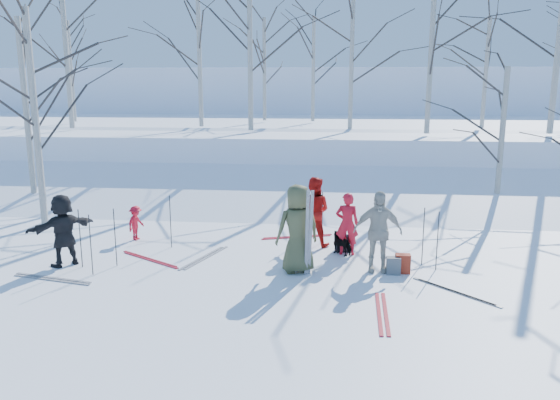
# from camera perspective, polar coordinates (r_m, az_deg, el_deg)

# --- Properties ---
(ground) EXTENTS (120.00, 120.00, 0.00)m
(ground) POSITION_cam_1_polar(r_m,az_deg,el_deg) (12.14, -0.72, -7.51)
(ground) COLOR white
(ground) RESTS_ON ground
(snow_ramp) EXTENTS (70.00, 9.49, 4.12)m
(snow_ramp) POSITION_cam_1_polar(r_m,az_deg,el_deg) (18.82, 1.68, 0.10)
(snow_ramp) COLOR white
(snow_ramp) RESTS_ON ground
(snow_plateau) EXTENTS (70.00, 18.00, 2.20)m
(snow_plateau) POSITION_cam_1_polar(r_m,az_deg,el_deg) (28.55, 3.14, 5.97)
(snow_plateau) COLOR white
(snow_plateau) RESTS_ON ground
(far_hill) EXTENTS (90.00, 30.00, 6.00)m
(far_hill) POSITION_cam_1_polar(r_m,az_deg,el_deg) (49.41, 4.31, 9.75)
(far_hill) COLOR white
(far_hill) RESTS_ON ground
(skier_olive_center) EXTENTS (1.12, 0.94, 1.96)m
(skier_olive_center) POSITION_cam_1_polar(r_m,az_deg,el_deg) (11.86, 1.87, -3.03)
(skier_olive_center) COLOR #45492B
(skier_olive_center) RESTS_ON ground
(skier_red_north) EXTENTS (0.58, 0.40, 1.53)m
(skier_red_north) POSITION_cam_1_polar(r_m,az_deg,el_deg) (13.22, 7.03, -2.49)
(skier_red_north) COLOR red
(skier_red_north) RESTS_ON ground
(skier_redor_behind) EXTENTS (0.99, 0.84, 1.77)m
(skier_redor_behind) POSITION_cam_1_polar(r_m,az_deg,el_deg) (13.85, 3.54, -1.21)
(skier_redor_behind) COLOR red
(skier_redor_behind) RESTS_ON ground
(skier_red_seated) EXTENTS (0.49, 0.66, 0.92)m
(skier_red_seated) POSITION_cam_1_polar(r_m,az_deg,el_deg) (14.90, -14.82, -2.33)
(skier_red_seated) COLOR red
(skier_red_seated) RESTS_ON ground
(skier_cream_east) EXTENTS (1.06, 0.45, 1.81)m
(skier_cream_east) POSITION_cam_1_polar(r_m,az_deg,el_deg) (12.12, 10.18, -3.26)
(skier_cream_east) COLOR beige
(skier_cream_east) RESTS_ON ground
(skier_grey_west) EXTENTS (1.38, 1.48, 1.66)m
(skier_grey_west) POSITION_cam_1_polar(r_m,az_deg,el_deg) (13.27, -21.73, -2.93)
(skier_grey_west) COLOR black
(skier_grey_west) RESTS_ON ground
(dog) EXTENTS (0.67, 0.63, 0.54)m
(dog) POSITION_cam_1_polar(r_m,az_deg,el_deg) (13.34, 6.55, -4.55)
(dog) COLOR black
(dog) RESTS_ON ground
(upright_ski_left) EXTENTS (0.11, 0.17, 1.90)m
(upright_ski_left) POSITION_cam_1_polar(r_m,az_deg,el_deg) (11.63, 2.84, -3.50)
(upright_ski_left) COLOR silver
(upright_ski_left) RESTS_ON ground
(upright_ski_right) EXTENTS (0.15, 0.23, 1.89)m
(upright_ski_right) POSITION_cam_1_polar(r_m,az_deg,el_deg) (11.65, 3.20, -3.47)
(upright_ski_right) COLOR silver
(upright_ski_right) RESTS_ON ground
(ski_pair_a) EXTENTS (2.10, 2.10, 0.02)m
(ski_pair_a) POSITION_cam_1_polar(r_m,az_deg,el_deg) (11.55, 17.83, -9.12)
(ski_pair_a) COLOR silver
(ski_pair_a) RESTS_ON ground
(ski_pair_b) EXTENTS (0.32, 1.91, 0.02)m
(ski_pair_b) POSITION_cam_1_polar(r_m,az_deg,el_deg) (10.25, 10.65, -11.51)
(ski_pair_b) COLOR maroon
(ski_pair_b) RESTS_ON ground
(ski_pair_c) EXTENTS (1.34, 2.02, 0.02)m
(ski_pair_c) POSITION_cam_1_polar(r_m,az_deg,el_deg) (13.16, -7.91, -5.99)
(ski_pair_c) COLOR silver
(ski_pair_c) RESTS_ON ground
(ski_pair_d) EXTENTS (0.98, 1.98, 0.02)m
(ski_pair_d) POSITION_cam_1_polar(r_m,az_deg,el_deg) (12.65, -22.70, -7.61)
(ski_pair_d) COLOR silver
(ski_pair_d) RESTS_ON ground
(ski_pair_e) EXTENTS (1.27, 2.01, 0.02)m
(ski_pair_e) POSITION_cam_1_polar(r_m,az_deg,el_deg) (14.76, 1.80, -3.86)
(ski_pair_e) COLOR maroon
(ski_pair_e) RESTS_ON ground
(ski_pair_f) EXTENTS (1.92, 2.08, 0.02)m
(ski_pair_f) POSITION_cam_1_polar(r_m,az_deg,el_deg) (13.28, -13.45, -6.06)
(ski_pair_f) COLOR maroon
(ski_pair_f) RESTS_ON ground
(ski_pole_a) EXTENTS (0.02, 0.02, 1.34)m
(ski_pole_a) POSITION_cam_1_polar(r_m,az_deg,el_deg) (12.45, -19.16, -4.46)
(ski_pole_a) COLOR black
(ski_pole_a) RESTS_ON ground
(ski_pole_b) EXTENTS (0.02, 0.02, 1.34)m
(ski_pole_b) POSITION_cam_1_polar(r_m,az_deg,el_deg) (13.03, -20.14, -3.80)
(ski_pole_b) COLOR black
(ski_pole_b) RESTS_ON ground
(ski_pole_c) EXTENTS (0.02, 0.02, 1.34)m
(ski_pole_c) POSITION_cam_1_polar(r_m,az_deg,el_deg) (12.81, 14.73, -3.72)
(ski_pole_c) COLOR black
(ski_pole_c) RESTS_ON ground
(ski_pole_d) EXTENTS (0.02, 0.02, 1.34)m
(ski_pole_d) POSITION_cam_1_polar(r_m,az_deg,el_deg) (14.13, 2.26, -1.83)
(ski_pole_d) COLOR black
(ski_pole_d) RESTS_ON ground
(ski_pole_e) EXTENTS (0.02, 0.02, 1.34)m
(ski_pole_e) POSITION_cam_1_polar(r_m,az_deg,el_deg) (12.86, -16.85, -3.77)
(ski_pole_e) COLOR black
(ski_pole_e) RESTS_ON ground
(ski_pole_f) EXTENTS (0.02, 0.02, 1.34)m
(ski_pole_f) POSITION_cam_1_polar(r_m,az_deg,el_deg) (13.96, -11.37, -2.24)
(ski_pole_f) COLOR black
(ski_pole_f) RESTS_ON ground
(ski_pole_g) EXTENTS (0.02, 0.02, 1.34)m
(ski_pole_g) POSITION_cam_1_polar(r_m,az_deg,el_deg) (12.54, 16.12, -4.14)
(ski_pole_g) COLOR black
(ski_pole_g) RESTS_ON ground
(ski_pole_h) EXTENTS (0.02, 0.02, 1.34)m
(ski_pole_h) POSITION_cam_1_polar(r_m,az_deg,el_deg) (12.52, 3.20, -3.68)
(ski_pole_h) COLOR black
(ski_pole_h) RESTS_ON ground
(ski_pole_i) EXTENTS (0.02, 0.02, 1.34)m
(ski_pole_i) POSITION_cam_1_polar(r_m,az_deg,el_deg) (14.19, 4.44, -1.80)
(ski_pole_i) COLOR black
(ski_pole_i) RESTS_ON ground
(backpack_red) EXTENTS (0.32, 0.22, 0.42)m
(backpack_red) POSITION_cam_1_polar(r_m,az_deg,el_deg) (12.31, 12.70, -6.49)
(backpack_red) COLOR maroon
(backpack_red) RESTS_ON ground
(backpack_grey) EXTENTS (0.30, 0.20, 0.38)m
(backpack_grey) POSITION_cam_1_polar(r_m,az_deg,el_deg) (12.19, 11.76, -6.74)
(backpack_grey) COLOR #54585C
(backpack_grey) RESTS_ON ground
(backpack_dark) EXTENTS (0.34, 0.24, 0.40)m
(backpack_dark) POSITION_cam_1_polar(r_m,az_deg,el_deg) (13.60, 6.55, -4.52)
(backpack_dark) COLOR black
(backpack_dark) RESTS_ON ground
(birch_plateau_a) EXTENTS (3.93, 3.93, 4.76)m
(birch_plateau_a) POSITION_cam_1_polar(r_m,az_deg,el_deg) (28.89, -20.99, 12.39)
(birch_plateau_a) COLOR silver
(birch_plateau_a) RESTS_ON snow_plateau
(birch_plateau_b) EXTENTS (4.31, 4.31, 5.30)m
(birch_plateau_b) POSITION_cam_1_polar(r_m,az_deg,el_deg) (22.78, 7.49, 14.01)
(birch_plateau_b) COLOR silver
(birch_plateau_b) RESTS_ON snow_plateau
(birch_plateau_c) EXTENTS (5.57, 5.57, 7.10)m
(birch_plateau_c) POSITION_cam_1_polar(r_m,az_deg,el_deg) (24.80, -21.51, 15.22)
(birch_plateau_c) COLOR silver
(birch_plateau_c) RESTS_ON snow_plateau
(birch_plateau_d) EXTENTS (5.15, 5.15, 6.51)m
(birch_plateau_d) POSITION_cam_1_polar(r_m,az_deg,el_deg) (22.21, -3.15, 15.70)
(birch_plateau_d) COLOR silver
(birch_plateau_d) RESTS_ON snow_plateau
(birch_plateau_e) EXTENTS (4.43, 4.43, 5.48)m
(birch_plateau_e) POSITION_cam_1_polar(r_m,az_deg,el_deg) (24.32, -8.40, 14.07)
(birch_plateau_e) COLOR silver
(birch_plateau_e) RESTS_ON snow_plateau
(birch_plateau_f) EXTENTS (4.09, 4.09, 4.99)m
(birch_plateau_f) POSITION_cam_1_polar(r_m,az_deg,el_deg) (27.42, 3.50, 13.44)
(birch_plateau_f) COLOR silver
(birch_plateau_f) RESTS_ON snow_plateau
(birch_plateau_g) EXTENTS (3.78, 3.78, 4.55)m
(birch_plateau_g) POSITION_cam_1_polar(r_m,az_deg,el_deg) (24.75, 20.71, 12.32)
(birch_plateau_g) COLOR silver
(birch_plateau_g) RESTS_ON snow_plateau
(birch_plateau_i) EXTENTS (4.10, 4.10, 4.99)m
(birch_plateau_i) POSITION_cam_1_polar(r_m,az_deg,el_deg) (27.89, -1.64, 13.44)
(birch_plateau_i) COLOR silver
(birch_plateau_i) RESTS_ON snow_plateau
(birch_plateau_j) EXTENTS (4.77, 4.77, 5.96)m
(birch_plateau_j) POSITION_cam_1_polar(r_m,az_deg,el_deg) (21.43, 15.51, 14.68)
(birch_plateau_j) COLOR silver
(birch_plateau_j) RESTS_ON snow_plateau
(birch_edge_a) EXTENTS (4.87, 4.87, 6.09)m
(birch_edge_a) POSITION_cam_1_polar(r_m,az_deg,el_deg) (16.93, -24.19, 7.60)
(birch_edge_a) COLOR silver
(birch_edge_a) RESTS_ON ground
(birch_edge_d) EXTENTS (4.89, 4.89, 6.13)m
(birch_edge_d) POSITION_cam_1_polar(r_m,az_deg,el_deg) (19.78, -24.96, 8.10)
(birch_edge_d) COLOR silver
(birch_edge_d) RESTS_ON ground
(birch_edge_e) EXTENTS (3.80, 3.80, 4.58)m
(birch_edge_e) POSITION_cam_1_polar(r_m,az_deg,el_deg) (18.43, 22.14, 5.69)
(birch_edge_e) COLOR silver
(birch_edge_e) RESTS_ON ground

